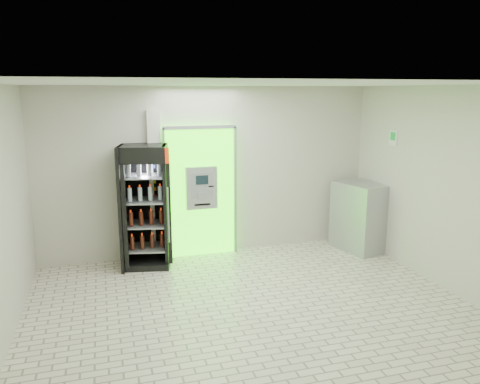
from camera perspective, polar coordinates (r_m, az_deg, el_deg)
name	(u,v)px	position (r m, az deg, el deg)	size (l,w,h in m)	color
ground	(253,310)	(6.55, 1.56, -14.20)	(6.00, 6.00, 0.00)	beige
room_shell	(254,177)	(5.96, 1.66, 1.85)	(6.00, 6.00, 6.00)	beige
atm_assembly	(200,191)	(8.33, -4.85, 0.12)	(1.30, 0.24, 2.33)	#35F40A
pillar	(156,186)	(8.23, -10.24, 0.72)	(0.22, 0.11, 2.60)	silver
beverage_cooler	(145,209)	(7.99, -11.48, -1.98)	(0.90, 0.85, 2.05)	black
steel_cabinet	(359,216)	(8.96, 14.35, -2.91)	(0.85, 1.07, 1.26)	#9FA1A6
exit_sign	(393,138)	(8.51, 18.19, 6.29)	(0.02, 0.22, 0.26)	white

